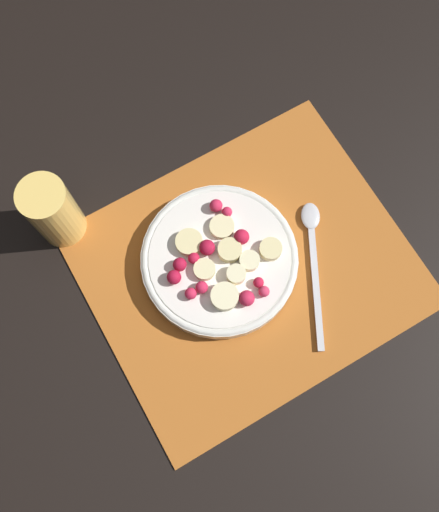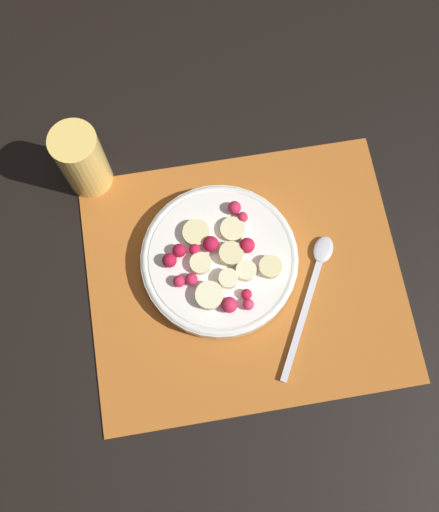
{
  "view_description": "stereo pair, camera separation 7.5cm",
  "coord_description": "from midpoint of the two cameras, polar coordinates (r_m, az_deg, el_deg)",
  "views": [
    {
      "loc": [
        0.14,
        0.16,
        0.76
      ],
      "look_at": [
        0.03,
        -0.03,
        0.04
      ],
      "focal_mm": 40.0,
      "sensor_mm": 36.0,
      "label": 1
    },
    {
      "loc": [
        0.07,
        0.18,
        0.76
      ],
      "look_at": [
        0.03,
        -0.03,
        0.04
      ],
      "focal_mm": 40.0,
      "sensor_mm": 36.0,
      "label": 2
    }
  ],
  "objects": [
    {
      "name": "ground_plane",
      "position": [
        0.79,
        0.2,
        -1.73
      ],
      "size": [
        3.0,
        3.0,
        0.0
      ],
      "primitive_type": "plane",
      "color": "black"
    },
    {
      "name": "placemat",
      "position": [
        0.79,
        0.2,
        -1.67
      ],
      "size": [
        0.43,
        0.36,
        0.01
      ],
      "color": "#B26023",
      "rests_on": "ground_plane"
    },
    {
      "name": "fruit_bowl",
      "position": [
        0.77,
        -2.74,
        -0.87
      ],
      "size": [
        0.21,
        0.21,
        0.05
      ],
      "color": "silver",
      "rests_on": "placemat"
    },
    {
      "name": "spoon",
      "position": [
        0.79,
        6.69,
        0.54
      ],
      "size": [
        0.11,
        0.19,
        0.01
      ],
      "rotation": [
        0.0,
        0.0,
        4.22
      ],
      "color": "silver",
      "rests_on": "placemat"
    },
    {
      "name": "drinking_glass",
      "position": [
        0.79,
        -18.9,
        3.75
      ],
      "size": [
        0.06,
        0.06,
        0.12
      ],
      "color": "#F4CC66",
      "rests_on": "ground_plane"
    }
  ]
}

